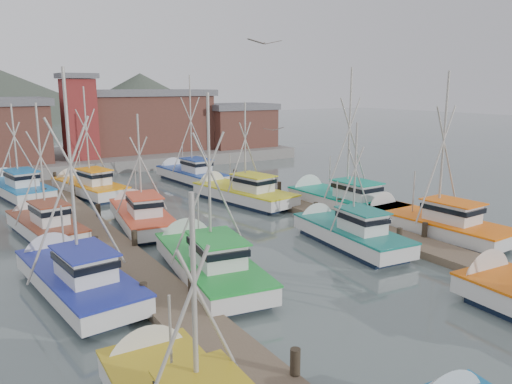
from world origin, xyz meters
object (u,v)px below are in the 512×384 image
boat_8 (140,215)px  lookout_tower (79,116)px  boat_12 (87,187)px  boat_4 (206,261)px

boat_8 → lookout_tower: bearing=92.9°
boat_8 → boat_12: boat_12 is taller
lookout_tower → boat_12: lookout_tower is taller
boat_8 → boat_12: size_ratio=0.96×
lookout_tower → boat_8: 23.83m
lookout_tower → boat_12: (-2.61, -12.27, -4.87)m
lookout_tower → boat_8: (-2.04, -23.23, -4.87)m
lookout_tower → boat_12: bearing=-102.0°
boat_4 → boat_12: (-0.34, 20.53, 0.00)m
boat_4 → lookout_tower: bearing=94.3°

